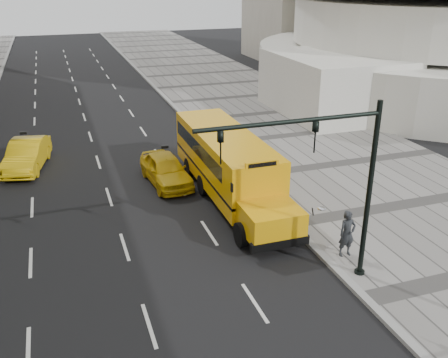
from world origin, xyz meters
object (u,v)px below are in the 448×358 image
object	(u,v)px
taxi_far	(27,155)
traffic_signal	(334,175)
pedestrian	(347,234)
school_bus	(227,160)
taxi_near	(166,169)

from	to	relation	value
taxi_far	traffic_signal	distance (m)	18.30
pedestrian	traffic_signal	xyz separation A→B (m)	(-1.58, -1.24, 3.03)
school_bus	traffic_signal	bearing A→B (deg)	-85.21
school_bus	traffic_signal	world-z (taller)	traffic_signal
taxi_far	pedestrian	distance (m)	17.95
taxi_near	traffic_signal	xyz separation A→B (m)	(3.19, -10.53, 3.33)
school_bus	traffic_signal	distance (m)	8.61
pedestrian	taxi_near	bearing A→B (deg)	117.21
taxi_near	pedestrian	xyz separation A→B (m)	(4.77, -9.29, 0.30)
traffic_signal	school_bus	bearing A→B (deg)	94.79
school_bus	pedestrian	distance (m)	7.42
taxi_near	traffic_signal	size ratio (longest dim) A/B	0.70
school_bus	traffic_signal	xyz separation A→B (m)	(0.69, -8.26, 2.33)
taxi_near	school_bus	bearing A→B (deg)	-47.34
school_bus	traffic_signal	size ratio (longest dim) A/B	1.81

